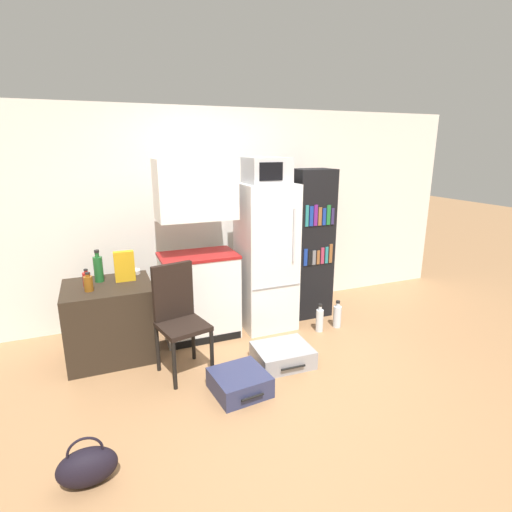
% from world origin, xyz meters
% --- Properties ---
extents(ground_plane, '(24.00, 24.00, 0.00)m').
position_xyz_m(ground_plane, '(0.00, 0.00, 0.00)').
color(ground_plane, '#A3754C').
extents(wall_back, '(6.40, 0.10, 2.46)m').
position_xyz_m(wall_back, '(0.20, 2.00, 1.23)').
color(wall_back, white).
rests_on(wall_back, ground_plane).
extents(side_table, '(0.81, 0.71, 0.74)m').
position_xyz_m(side_table, '(-1.26, 1.25, 0.37)').
color(side_table, '#2D2319').
rests_on(side_table, ground_plane).
extents(kitchen_hutch, '(0.81, 0.51, 1.90)m').
position_xyz_m(kitchen_hutch, '(-0.34, 1.35, 0.87)').
color(kitchen_hutch, white).
rests_on(kitchen_hutch, ground_plane).
extents(refrigerator, '(0.58, 0.59, 1.64)m').
position_xyz_m(refrigerator, '(0.43, 1.32, 0.82)').
color(refrigerator, white).
rests_on(refrigerator, ground_plane).
extents(microwave, '(0.44, 0.41, 0.27)m').
position_xyz_m(microwave, '(0.43, 1.32, 1.77)').
color(microwave, '#B7B7BC').
rests_on(microwave, refrigerator).
extents(bookshelf, '(0.47, 0.38, 1.77)m').
position_xyz_m(bookshelf, '(1.06, 1.42, 0.89)').
color(bookshelf, black).
rests_on(bookshelf, ground_plane).
extents(bottle_amber_beer, '(0.08, 0.08, 0.18)m').
position_xyz_m(bottle_amber_beer, '(-1.42, 1.13, 0.81)').
color(bottle_amber_beer, brown).
rests_on(bottle_amber_beer, side_table).
extents(bottle_green_tall, '(0.09, 0.09, 0.32)m').
position_xyz_m(bottle_green_tall, '(-1.32, 1.38, 0.87)').
color(bottle_green_tall, '#1E6028').
rests_on(bottle_green_tall, side_table).
extents(bottle_ketchup_red, '(0.07, 0.07, 0.17)m').
position_xyz_m(bottle_ketchup_red, '(-1.43, 1.29, 0.81)').
color(bottle_ketchup_red, '#AD1914').
rests_on(bottle_ketchup_red, side_table).
extents(bowl, '(0.14, 0.14, 0.04)m').
position_xyz_m(bowl, '(-0.99, 1.51, 0.76)').
color(bowl, silver).
rests_on(bowl, side_table).
extents(cereal_box, '(0.19, 0.07, 0.30)m').
position_xyz_m(cereal_box, '(-1.08, 1.31, 0.89)').
color(cereal_box, gold).
rests_on(cereal_box, side_table).
extents(chair, '(0.48, 0.48, 1.01)m').
position_xyz_m(chair, '(-0.69, 0.73, 0.58)').
color(chair, black).
rests_on(chair, ground_plane).
extents(suitcase_large_flat, '(0.54, 0.48, 0.17)m').
position_xyz_m(suitcase_large_flat, '(0.23, 0.44, 0.09)').
color(suitcase_large_flat, '#99999E').
rests_on(suitcase_large_flat, ground_plane).
extents(suitcase_small_flat, '(0.48, 0.49, 0.18)m').
position_xyz_m(suitcase_small_flat, '(-0.31, 0.17, 0.09)').
color(suitcase_small_flat, navy).
rests_on(suitcase_small_flat, ground_plane).
extents(handbag, '(0.36, 0.20, 0.33)m').
position_xyz_m(handbag, '(-1.50, -0.38, 0.12)').
color(handbag, black).
rests_on(handbag, ground_plane).
extents(water_bottle_front, '(0.08, 0.08, 0.33)m').
position_xyz_m(water_bottle_front, '(0.92, 0.92, 0.14)').
color(water_bottle_front, silver).
rests_on(water_bottle_front, ground_plane).
extents(water_bottle_middle, '(0.09, 0.09, 0.32)m').
position_xyz_m(water_bottle_middle, '(1.17, 0.94, 0.14)').
color(water_bottle_middle, silver).
rests_on(water_bottle_middle, ground_plane).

